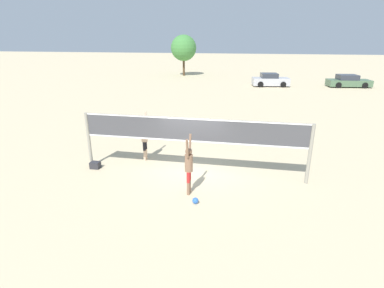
# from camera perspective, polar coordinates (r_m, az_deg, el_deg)

# --- Properties ---
(ground_plane) EXTENTS (200.00, 200.00, 0.00)m
(ground_plane) POSITION_cam_1_polar(r_m,az_deg,el_deg) (12.42, 0.00, -5.67)
(ground_plane) COLOR beige
(volleyball_net) EXTENTS (9.10, 0.13, 2.37)m
(volleyball_net) POSITION_cam_1_polar(r_m,az_deg,el_deg) (11.80, 0.00, 1.72)
(volleyball_net) COLOR gray
(volleyball_net) RESTS_ON ground_plane
(player_spiker) EXTENTS (0.28, 0.71, 2.16)m
(player_spiker) POSITION_cam_1_polar(r_m,az_deg,el_deg) (10.44, -0.62, -3.88)
(player_spiker) COLOR #8C664C
(player_spiker) RESTS_ON ground_plane
(player_blocker) EXTENTS (0.28, 0.71, 2.20)m
(player_blocker) POSITION_cam_1_polar(r_m,az_deg,el_deg) (13.56, -9.06, 1.60)
(player_blocker) COLOR beige
(player_blocker) RESTS_ON ground_plane
(volleyball) EXTENTS (0.21, 0.21, 0.21)m
(volleyball) POSITION_cam_1_polar(r_m,az_deg,el_deg) (10.29, 0.65, -10.73)
(volleyball) COLOR blue
(volleyball) RESTS_ON ground_plane
(gear_bag) EXTENTS (0.40, 0.31, 0.28)m
(gear_bag) POSITION_cam_1_polar(r_m,az_deg,el_deg) (13.52, -17.95, -3.85)
(gear_bag) COLOR #2D2D33
(gear_bag) RESTS_ON ground_plane
(parked_car_near) EXTENTS (4.75, 2.37, 1.37)m
(parked_car_near) POSITION_cam_1_polar(r_m,az_deg,el_deg) (38.89, 27.62, 10.51)
(parked_car_near) COLOR #4C6B4C
(parked_car_near) RESTS_ON ground_plane
(parked_car_mid) EXTENTS (4.31, 2.36, 1.47)m
(parked_car_mid) POSITION_cam_1_polar(r_m,az_deg,el_deg) (36.34, 14.67, 11.65)
(parked_car_mid) COLOR #B7B7BC
(parked_car_mid) RESTS_ON ground_plane
(tree_left_cluster) EXTENTS (3.65, 3.65, 5.73)m
(tree_left_cluster) POSITION_cam_1_polar(r_m,az_deg,el_deg) (45.18, -1.61, 17.81)
(tree_left_cluster) COLOR #4C3823
(tree_left_cluster) RESTS_ON ground_plane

